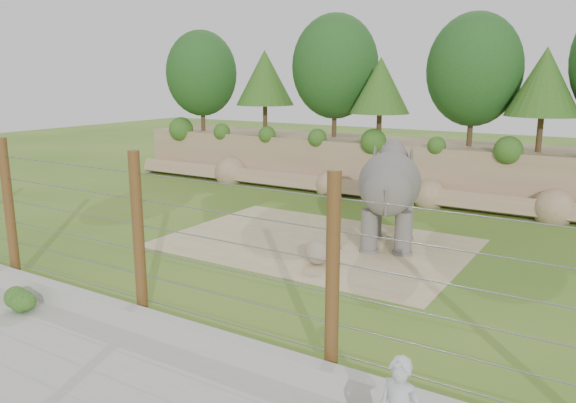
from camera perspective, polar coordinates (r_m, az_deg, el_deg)
The scene contains 10 objects.
ground at distance 17.16m, azimuth -3.55°, elevation -6.47°, with size 90.00×90.00×0.00m, color #40691E.
back_embankment at distance 27.39m, azimuth 13.10°, elevation 8.88°, with size 30.00×5.52×8.77m.
dirt_patch at distance 19.32m, azimuth 2.83°, elevation -4.22°, with size 10.00×7.00×0.02m, color tan.
drain_grate at distance 18.73m, azimuth 3.69°, elevation -4.71°, with size 1.00×0.60×0.03m, color #262628.
elephant at distance 18.94m, azimuth 10.22°, elevation 0.40°, with size 1.76×4.11×3.33m, color #5C5653, non-canonical shape.
stone_ball at distance 17.06m, azimuth 3.01°, elevation -5.11°, with size 0.79×0.79×0.79m, color gray.
retaining_wall at distance 13.60m, azimuth -16.07°, elevation -11.11°, with size 26.00×0.35×0.50m, color #A6A499.
walkway at distance 12.60m, azimuth -22.95°, elevation -14.86°, with size 26.00×4.00×0.01m, color #A6A499.
barrier_fence at distance 13.33m, azimuth -14.94°, elevation -3.52°, with size 20.26×0.26×4.00m.
walkway_shrub at distance 15.23m, azimuth -25.52°, elevation -9.03°, with size 0.60×0.60×0.60m, color #265117.
Camera 1 is at (9.43, -13.19, 5.61)m, focal length 35.00 mm.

